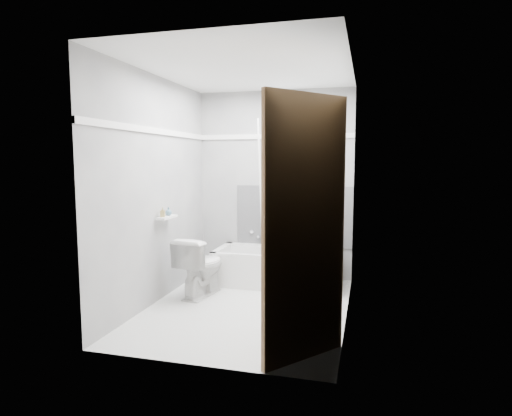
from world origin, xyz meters
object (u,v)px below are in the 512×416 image
(bathtub, at_px, (276,267))
(toilet, at_px, (201,266))
(office_chair, at_px, (295,236))
(door, at_px, (336,238))
(soap_bottle_a, at_px, (163,212))
(soap_bottle_b, at_px, (169,211))

(bathtub, relative_size, toilet, 2.23)
(office_chair, distance_m, toilet, 1.21)
(office_chair, relative_size, door, 0.48)
(soap_bottle_a, bearing_deg, office_chair, 37.47)
(bathtub, xyz_separation_m, soap_bottle_a, (-1.05, -0.92, 0.76))
(door, distance_m, soap_bottle_b, 2.39)
(office_chair, xyz_separation_m, soap_bottle_a, (-1.27, -0.97, 0.37))
(office_chair, distance_m, door, 2.39)
(bathtub, height_order, toilet, toilet)
(bathtub, distance_m, soap_bottle_a, 1.59)
(bathtub, bearing_deg, toilet, -137.83)
(office_chair, bearing_deg, door, -45.10)
(toilet, bearing_deg, soap_bottle_a, 49.06)
(toilet, distance_m, door, 2.33)
(soap_bottle_a, bearing_deg, bathtub, 41.42)
(office_chair, relative_size, soap_bottle_a, 8.86)
(bathtub, distance_m, door, 2.50)
(bathtub, relative_size, door, 0.75)
(office_chair, bearing_deg, toilet, -114.44)
(bathtub, bearing_deg, soap_bottle_b, -143.18)
(bathtub, height_order, office_chair, office_chair)
(door, bearing_deg, soap_bottle_b, 143.39)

